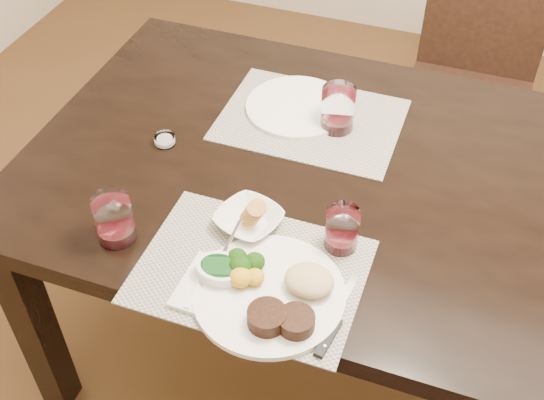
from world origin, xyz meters
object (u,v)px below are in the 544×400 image
(chair_far, at_px, (473,72))
(steak_knife, at_px, (332,328))
(dinner_plate, at_px, (275,294))
(far_plate, at_px, (297,107))
(cracker_bowl, at_px, (249,219))
(wine_glass_near, at_px, (342,231))

(chair_far, bearing_deg, steak_knife, -95.24)
(dinner_plate, bearing_deg, chair_far, 83.42)
(chair_far, distance_m, far_plate, 0.88)
(chair_far, xyz_separation_m, dinner_plate, (-0.25, -1.35, 0.27))
(cracker_bowl, relative_size, far_plate, 0.63)
(far_plate, bearing_deg, cracker_bowl, -85.41)
(far_plate, bearing_deg, chair_far, 60.91)
(dinner_plate, relative_size, steak_knife, 1.42)
(chair_far, bearing_deg, dinner_plate, -100.60)
(steak_knife, distance_m, far_plate, 0.70)
(chair_far, bearing_deg, cracker_bowl, -107.61)
(dinner_plate, height_order, cracker_bowl, cracker_bowl)
(chair_far, distance_m, wine_glass_near, 1.21)
(chair_far, height_order, wine_glass_near, chair_far)
(chair_far, bearing_deg, wine_glass_near, -98.30)
(steak_knife, xyz_separation_m, cracker_bowl, (-0.25, 0.20, 0.01))
(dinner_plate, bearing_deg, cracker_bowl, 129.52)
(chair_far, xyz_separation_m, steak_knife, (-0.13, -1.38, 0.26))
(chair_far, distance_m, cracker_bowl, 1.27)
(cracker_bowl, relative_size, wine_glass_near, 1.76)
(steak_knife, xyz_separation_m, wine_glass_near, (-0.04, 0.21, 0.04))
(far_plate, bearing_deg, wine_glass_near, -60.86)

